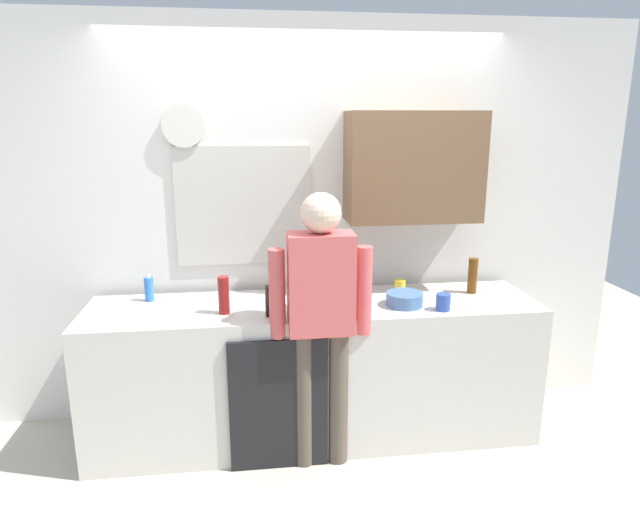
% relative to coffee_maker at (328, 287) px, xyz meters
% --- Properties ---
extents(ground_plane, '(8.00, 8.00, 0.00)m').
position_rel_coffee_maker_xyz_m(ground_plane, '(-0.06, -0.17, -1.03)').
color(ground_plane, beige).
extents(kitchen_counter, '(2.74, 0.64, 0.88)m').
position_rel_coffee_maker_xyz_m(kitchen_counter, '(-0.06, 0.13, -0.59)').
color(kitchen_counter, beige).
rests_on(kitchen_counter, ground_plane).
extents(dishwasher_panel, '(0.56, 0.02, 0.79)m').
position_rel_coffee_maker_xyz_m(dishwasher_panel, '(-0.31, -0.20, -0.63)').
color(dishwasher_panel, black).
rests_on(dishwasher_panel, ground_plane).
extents(back_wall_assembly, '(4.34, 0.42, 2.60)m').
position_rel_coffee_maker_xyz_m(back_wall_assembly, '(0.02, 0.53, 0.33)').
color(back_wall_assembly, white).
rests_on(back_wall_assembly, ground_plane).
extents(coffee_maker, '(0.20, 0.20, 0.33)m').
position_rel_coffee_maker_xyz_m(coffee_maker, '(0.00, 0.00, 0.00)').
color(coffee_maker, black).
rests_on(coffee_maker, kitchen_counter).
extents(bottle_amber_beer, '(0.06, 0.06, 0.23)m').
position_rel_coffee_maker_xyz_m(bottle_amber_beer, '(0.97, 0.22, -0.03)').
color(bottle_amber_beer, brown).
rests_on(bottle_amber_beer, kitchen_counter).
extents(bottle_red_vinegar, '(0.06, 0.06, 0.22)m').
position_rel_coffee_maker_xyz_m(bottle_red_vinegar, '(-0.60, 0.03, -0.04)').
color(bottle_red_vinegar, maroon).
rests_on(bottle_red_vinegar, kitchen_counter).
extents(bottle_dark_sauce, '(0.06, 0.06, 0.18)m').
position_rel_coffee_maker_xyz_m(bottle_dark_sauce, '(-0.34, -0.05, -0.06)').
color(bottle_dark_sauce, black).
rests_on(bottle_dark_sauce, kitchen_counter).
extents(cup_yellow_cup, '(0.07, 0.07, 0.08)m').
position_rel_coffee_maker_xyz_m(cup_yellow_cup, '(0.51, 0.28, -0.10)').
color(cup_yellow_cup, yellow).
rests_on(cup_yellow_cup, kitchen_counter).
extents(cup_blue_mug, '(0.08, 0.08, 0.10)m').
position_rel_coffee_maker_xyz_m(cup_blue_mug, '(0.67, -0.08, -0.10)').
color(cup_blue_mug, '#3351B2').
rests_on(cup_blue_mug, kitchen_counter).
extents(mixing_bowl, '(0.22, 0.22, 0.08)m').
position_rel_coffee_maker_xyz_m(mixing_bowl, '(0.47, 0.03, -0.11)').
color(mixing_bowl, '#4C72A5').
rests_on(mixing_bowl, kitchen_counter).
extents(dish_soap, '(0.06, 0.06, 0.18)m').
position_rel_coffee_maker_xyz_m(dish_soap, '(-1.06, 0.32, -0.07)').
color(dish_soap, blue).
rests_on(dish_soap, kitchen_counter).
extents(person_at_sink, '(0.57, 0.22, 1.60)m').
position_rel_coffee_maker_xyz_m(person_at_sink, '(-0.06, -0.17, -0.08)').
color(person_at_sink, brown).
rests_on(person_at_sink, ground_plane).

